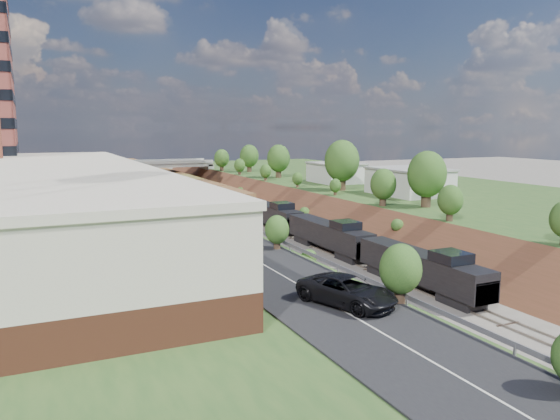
{
  "coord_description": "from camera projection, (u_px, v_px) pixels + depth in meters",
  "views": [
    {
      "loc": [
        -31.68,
        -18.21,
        15.68
      ],
      "look_at": [
        -4.9,
        39.78,
        6.0
      ],
      "focal_mm": 35.0,
      "sensor_mm": 36.0,
      "label": 1
    }
  ],
  "objects": [
    {
      "name": "white_building_far",
      "position": [
        336.0,
        173.0,
        106.76
      ],
      "size": [
        8.0,
        10.0,
        3.6
      ],
      "primitive_type": "cube",
      "color": "silver",
      "rests_on": "platform_right"
    },
    {
      "name": "suv",
      "position": [
        347.0,
        291.0,
        32.72
      ],
      "size": [
        4.93,
        6.96,
        1.76
      ],
      "primitive_type": "imported",
      "rotation": [
        0.0,
        0.0,
        0.35
      ],
      "color": "black",
      "rests_on": "road"
    },
    {
      "name": "overpass",
      "position": [
        164.0,
        170.0,
        140.6
      ],
      "size": [
        24.5,
        8.3,
        7.4
      ],
      "color": "gray",
      "rests_on": "ground"
    },
    {
      "name": "embankment_left",
      "position": [
        186.0,
        234.0,
        81.12
      ],
      "size": [
        10.0,
        180.0,
        10.0
      ],
      "primitive_type": "cube",
      "rotation": [
        0.0,
        0.79,
        0.0
      ],
      "color": "brown",
      "rests_on": "ground"
    },
    {
      "name": "platform_left",
      "position": [
        22.0,
        229.0,
        71.63
      ],
      "size": [
        44.0,
        180.0,
        5.0
      ],
      "primitive_type": "cube",
      "color": "#2C5121",
      "rests_on": "ground"
    },
    {
      "name": "road",
      "position": [
        154.0,
        202.0,
        78.5
      ],
      "size": [
        8.0,
        180.0,
        0.1
      ],
      "primitive_type": "cube",
      "color": "black",
      "rests_on": "platform_left"
    },
    {
      "name": "platform_right",
      "position": [
        423.0,
        201.0,
        98.98
      ],
      "size": [
        44.0,
        180.0,
        5.0
      ],
      "primitive_type": "cube",
      "color": "#2C5121",
      "rests_on": "ground"
    },
    {
      "name": "embankment_right",
      "position": [
        316.0,
        223.0,
        90.24
      ],
      "size": [
        10.0,
        180.0,
        10.0
      ],
      "primitive_type": "cube",
      "rotation": [
        0.0,
        0.79,
        0.0
      ],
      "color": "brown",
      "rests_on": "ground"
    },
    {
      "name": "commercial_building",
      "position": [
        72.0,
        202.0,
        53.06
      ],
      "size": [
        14.3,
        62.3,
        7.0
      ],
      "color": "brown",
      "rests_on": "platform_left"
    },
    {
      "name": "tree_left_crest",
      "position": [
        305.0,
        236.0,
        43.83
      ],
      "size": [
        2.45,
        2.45,
        3.55
      ],
      "color": "#473323",
      "rests_on": "platform_left"
    },
    {
      "name": "tree_right_large",
      "position": [
        427.0,
        175.0,
        73.37
      ],
      "size": [
        5.25,
        5.25,
        7.61
      ],
      "color": "#473323",
      "rests_on": "platform_right"
    },
    {
      "name": "rail_right_track",
      "position": [
        270.0,
        226.0,
        86.75
      ],
      "size": [
        1.58,
        180.0,
        0.18
      ],
      "primitive_type": "cube",
      "color": "gray",
      "rests_on": "ground"
    },
    {
      "name": "freight_train",
      "position": [
        191.0,
        184.0,
        127.79
      ],
      "size": [
        2.85,
        176.54,
        4.55
      ],
      "color": "black",
      "rests_on": "ground"
    },
    {
      "name": "rail_left_track",
      "position": [
        239.0,
        229.0,
        84.59
      ],
      "size": [
        1.58,
        180.0,
        0.18
      ],
      "primitive_type": "cube",
      "color": "gray",
      "rests_on": "ground"
    },
    {
      "name": "white_building_near",
      "position": [
        409.0,
        182.0,
        87.19
      ],
      "size": [
        9.0,
        12.0,
        4.0
      ],
      "primitive_type": "cube",
      "color": "silver",
      "rests_on": "platform_right"
    },
    {
      "name": "guardrail",
      "position": [
        183.0,
        197.0,
        79.95
      ],
      "size": [
        0.1,
        171.0,
        0.7
      ],
      "color": "#99999E",
      "rests_on": "platform_left"
    }
  ]
}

